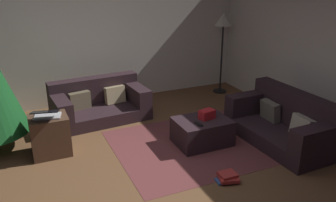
% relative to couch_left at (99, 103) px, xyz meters
% --- Properties ---
extents(ground_plane, '(6.40, 6.40, 0.00)m').
position_rel_couch_left_xyz_m(ground_plane, '(0.10, -2.24, -0.27)').
color(ground_plane, brown).
extents(rear_partition, '(6.40, 0.12, 2.60)m').
position_rel_couch_left_xyz_m(rear_partition, '(0.10, 0.90, 1.03)').
color(rear_partition, silver).
rests_on(rear_partition, ground_plane).
extents(couch_left, '(1.66, 1.00, 0.68)m').
position_rel_couch_left_xyz_m(couch_left, '(0.00, 0.00, 0.00)').
color(couch_left, '#2D1E23').
rests_on(couch_left, ground_plane).
extents(couch_right, '(0.90, 1.71, 0.77)m').
position_rel_couch_left_xyz_m(couch_right, '(2.35, -2.06, 0.03)').
color(couch_right, '#2D1E23').
rests_on(couch_right, ground_plane).
extents(ottoman, '(0.80, 0.60, 0.39)m').
position_rel_couch_left_xyz_m(ottoman, '(1.18, -1.62, -0.07)').
color(ottoman, '#2D1E23').
rests_on(ottoman, ground_plane).
extents(gift_box, '(0.25, 0.19, 0.14)m').
position_rel_couch_left_xyz_m(gift_box, '(1.25, -1.61, 0.19)').
color(gift_box, red).
rests_on(gift_box, ottoman).
extents(tv_remote, '(0.07, 0.16, 0.02)m').
position_rel_couch_left_xyz_m(tv_remote, '(1.03, -1.75, 0.13)').
color(tv_remote, black).
rests_on(tv_remote, ottoman).
extents(side_table, '(0.52, 0.44, 0.57)m').
position_rel_couch_left_xyz_m(side_table, '(-0.94, -1.02, 0.02)').
color(side_table, '#4C3323').
rests_on(side_table, ground_plane).
extents(laptop, '(0.43, 0.45, 0.17)m').
position_rel_couch_left_xyz_m(laptop, '(-0.95, -1.07, 0.36)').
color(laptop, silver).
rests_on(laptop, side_table).
extents(book_stack, '(0.31, 0.27, 0.11)m').
position_rel_couch_left_xyz_m(book_stack, '(0.97, -2.65, -0.21)').
color(book_stack, '#2D5193').
rests_on(book_stack, ground_plane).
extents(corner_lamp, '(0.36, 0.36, 1.65)m').
position_rel_couch_left_xyz_m(corner_lamp, '(2.71, 0.33, 1.14)').
color(corner_lamp, black).
rests_on(corner_lamp, ground_plane).
extents(area_rug, '(2.60, 2.00, 0.01)m').
position_rel_couch_left_xyz_m(area_rug, '(1.18, -1.62, -0.26)').
color(area_rug, brown).
rests_on(area_rug, ground_plane).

